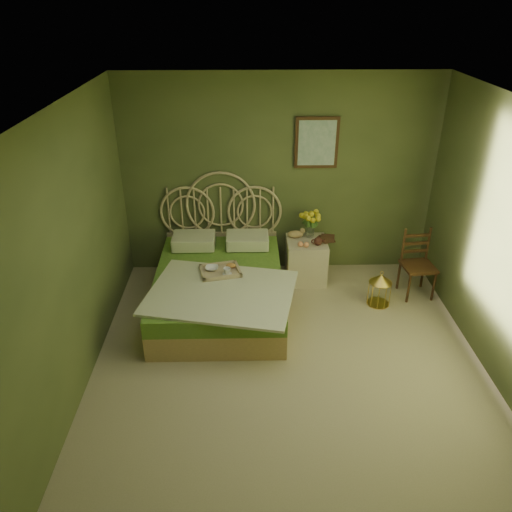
{
  "coord_description": "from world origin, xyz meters",
  "views": [
    {
      "loc": [
        -0.43,
        -3.84,
        3.42
      ],
      "look_at": [
        -0.32,
        1.0,
        0.83
      ],
      "focal_mm": 35.0,
      "sensor_mm": 36.0,
      "label": 1
    }
  ],
  "objects_px": {
    "chair": "(417,259)",
    "bed": "(219,284)",
    "nightstand": "(307,255)",
    "birdcage": "(380,290)"
  },
  "relations": [
    {
      "from": "birdcage",
      "to": "nightstand",
      "type": "bearing_deg",
      "value": 142.54
    },
    {
      "from": "nightstand",
      "to": "birdcage",
      "type": "height_order",
      "value": "nightstand"
    },
    {
      "from": "chair",
      "to": "birdcage",
      "type": "xyz_separation_m",
      "value": [
        -0.51,
        -0.27,
        -0.27
      ]
    },
    {
      "from": "nightstand",
      "to": "birdcage",
      "type": "bearing_deg",
      "value": -37.46
    },
    {
      "from": "nightstand",
      "to": "chair",
      "type": "relative_size",
      "value": 1.17
    },
    {
      "from": "nightstand",
      "to": "chair",
      "type": "height_order",
      "value": "nightstand"
    },
    {
      "from": "chair",
      "to": "birdcage",
      "type": "bearing_deg",
      "value": -157.5
    },
    {
      "from": "chair",
      "to": "birdcage",
      "type": "relative_size",
      "value": 2.05
    },
    {
      "from": "chair",
      "to": "bed",
      "type": "bearing_deg",
      "value": -179.58
    },
    {
      "from": "bed",
      "to": "birdcage",
      "type": "height_order",
      "value": "bed"
    }
  ]
}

